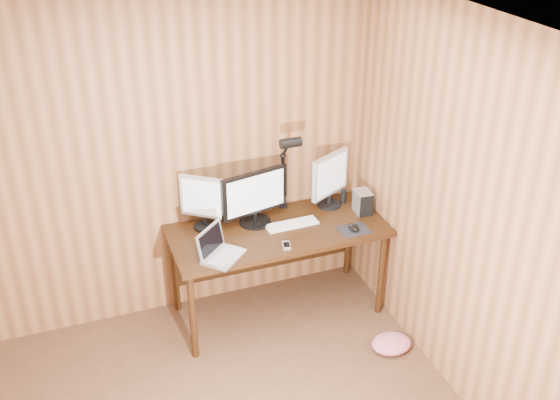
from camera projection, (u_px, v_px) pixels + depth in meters
room_shell at (210, 344)px, 2.98m from camera, size 4.00×4.00×4.00m
desk at (274, 238)px, 4.96m from camera, size 1.60×0.70×0.75m
monitor_center at (255, 197)px, 4.82m from camera, size 0.54×0.24×0.42m
monitor_left at (204, 201)px, 4.76m from camera, size 0.31×0.25×0.42m
monitor_right at (330, 179)px, 5.05m from camera, size 0.36×0.21×0.44m
laptop at (218, 250)px, 4.50m from camera, size 0.37×0.36×0.21m
keyboard at (292, 224)px, 4.89m from camera, size 0.40×0.13×0.02m
mousepad at (354, 230)px, 4.83m from camera, size 0.22×0.18×0.00m
mouse at (354, 227)px, 4.82m from camera, size 0.08×0.12×0.04m
hard_drive at (363, 202)px, 5.03m from camera, size 0.12×0.17×0.18m
phone at (286, 245)px, 4.63m from camera, size 0.08×0.12×0.01m
speaker at (343, 196)px, 5.18m from camera, size 0.05×0.05×0.11m
desk_lamp at (287, 162)px, 4.87m from camera, size 0.16×0.23×0.69m
fabric_pile at (391, 344)px, 4.78m from camera, size 0.32×0.27×0.09m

